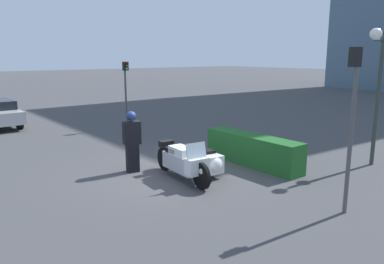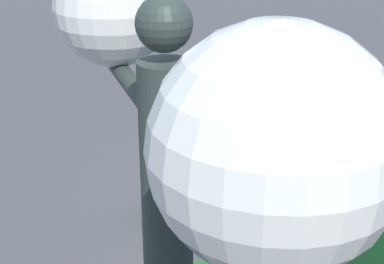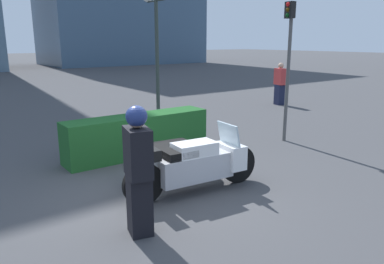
# 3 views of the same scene
# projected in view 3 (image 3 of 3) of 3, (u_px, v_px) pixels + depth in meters

# --- Properties ---
(ground_plane) EXTENTS (160.00, 160.00, 0.00)m
(ground_plane) POSITION_uv_depth(u_px,v_px,m) (151.00, 200.00, 6.31)
(ground_plane) COLOR #424244
(police_motorcycle) EXTENTS (2.64, 1.48, 1.18)m
(police_motorcycle) POSITION_uv_depth(u_px,v_px,m) (186.00, 161.00, 6.84)
(police_motorcycle) COLOR black
(police_motorcycle) RESTS_ON ground
(officer_rider) EXTENTS (0.41, 0.55, 1.81)m
(officer_rider) POSITION_uv_depth(u_px,v_px,m) (138.00, 168.00, 5.01)
(officer_rider) COLOR black
(officer_rider) RESTS_ON ground
(hedge_bush_curbside) EXTENTS (3.47, 0.71, 0.95)m
(hedge_bush_curbside) POSITION_uv_depth(u_px,v_px,m) (139.00, 135.00, 8.70)
(hedge_bush_curbside) COLOR #1E5623
(hedge_bush_curbside) RESTS_ON ground
(twin_lamp_post) EXTENTS (0.34, 1.36, 4.16)m
(twin_lamp_post) POSITION_uv_depth(u_px,v_px,m) (156.00, 22.00, 11.72)
(twin_lamp_post) COLOR #2D3833
(twin_lamp_post) RESTS_ON ground
(traffic_light_near) EXTENTS (0.22, 0.28, 3.55)m
(traffic_light_near) POSITION_uv_depth(u_px,v_px,m) (288.00, 52.00, 9.50)
(traffic_light_near) COLOR #4C4C4C
(traffic_light_near) RESTS_ON ground
(pedestrian_bystander) EXTENTS (0.39, 0.54, 1.73)m
(pedestrian_bystander) POSITION_uv_depth(u_px,v_px,m) (280.00, 84.00, 15.48)
(pedestrian_bystander) COLOR #191E38
(pedestrian_bystander) RESTS_ON ground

